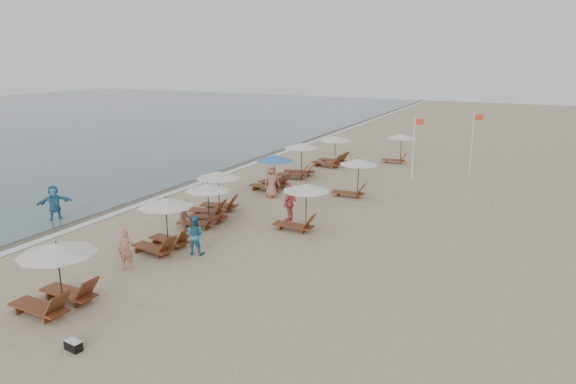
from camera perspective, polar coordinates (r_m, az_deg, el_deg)
The scene contains 22 objects.
ground at distance 18.92m, azimuth -2.04°, elevation -10.06°, with size 160.00×160.00×0.00m, color tan.
wet_sand_band at distance 33.48m, azimuth -12.83°, elevation 0.71°, with size 3.20×140.00×0.01m, color #6B5E4C.
foam_line at distance 32.69m, azimuth -11.05°, elevation 0.48°, with size 0.50×140.00×0.02m, color white.
lounger_station_0 at distance 18.35m, azimuth -24.20°, elevation -8.38°, with size 2.77×2.45×2.27m.
lounger_station_1 at distance 22.22m, azimuth -13.57°, elevation -3.42°, with size 2.61×2.29×2.29m.
lounger_station_2 at distance 25.13m, azimuth -9.09°, elevation -1.25°, with size 2.47×2.23×2.10m.
lounger_station_3 at distance 26.95m, azimuth -7.99°, elevation -0.01°, with size 2.65×2.30×2.24m.
lounger_station_4 at distance 31.53m, azimuth -1.82°, elevation 2.22°, with size 2.66×2.31×2.13m.
lounger_station_5 at distance 34.61m, azimuth 1.08°, elevation 3.46°, with size 2.77×2.47×2.35m.
lounger_station_6 at distance 38.41m, azimuth 4.77°, elevation 4.42°, with size 2.82×2.39×2.24m.
inland_station_0 at distance 24.03m, azimuth 1.41°, elevation -1.02°, with size 2.63×2.24×2.22m.
inland_station_1 at distance 30.01m, azimuth 7.29°, elevation 2.14°, with size 2.60×2.24×2.22m.
inland_station_2 at distance 40.09m, azimuth 12.04°, elevation 5.23°, with size 2.53×2.24×2.22m.
beachgoer_near at distance 20.75m, azimuth -17.33°, elevation -6.04°, with size 0.59×0.39×1.62m, color tan.
beachgoer_mid_a at distance 21.67m, azimuth -10.21°, elevation -4.64°, with size 0.80×0.62×1.65m, color teal.
beachgoer_mid_b at distance 23.95m, azimuth -11.17°, elevation -2.78°, with size 1.07×0.61×1.65m, color brown.
beachgoer_far_a at distance 25.50m, azimuth 0.18°, elevation -1.22°, with size 1.06×0.44×1.82m, color #CE525E.
beachgoer_far_b at distance 29.74m, azimuth -1.81°, elevation 1.19°, with size 0.93×0.60×1.89m, color #A7695A.
waterline_walker at distance 28.11m, azimuth -24.21°, elevation -1.08°, with size 1.64×0.52×1.77m, color teal.
duffel_bag at distance 16.19m, azimuth -22.44°, elevation -15.25°, with size 0.55×0.33×0.29m.
flag_pole_near at distance 34.78m, azimuth 13.66°, elevation 5.10°, with size 0.60×0.08×4.18m.
flag_pole_far at distance 37.27m, azimuth 19.57°, elevation 5.41°, with size 0.60×0.08×4.32m.
Camera 1 is at (8.20, -15.08, 7.96)m, focal length 32.48 mm.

